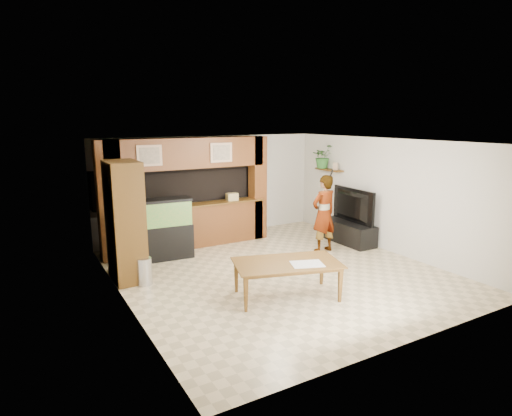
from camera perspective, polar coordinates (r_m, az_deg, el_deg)
floor at (r=8.72m, az=2.92°, el=-8.49°), size 6.50×6.50×0.00m
ceiling at (r=8.19m, az=3.11°, el=8.82°), size 6.50×6.50×0.00m
wall_back at (r=11.18m, az=-6.08°, el=2.88°), size 6.00×0.00×6.00m
wall_left at (r=7.22m, az=-17.43°, el=-2.56°), size 0.00×6.50×6.50m
wall_right at (r=10.28m, az=17.21°, el=1.62°), size 0.00×6.50×6.50m
partition at (r=10.27m, az=-9.53°, el=2.05°), size 4.20×0.99×2.60m
wall_clock at (r=8.08m, az=-19.03°, el=3.16°), size 0.05×0.25×0.25m
wall_shelf at (r=11.52m, az=9.71°, el=5.05°), size 0.25×0.90×0.04m
pantry_cabinet at (r=8.38m, az=-17.06°, el=-1.74°), size 0.57×0.93×2.27m
trash_can at (r=8.26m, az=-14.67°, el=-8.17°), size 0.28×0.28×0.51m
aquarium at (r=9.53m, az=-12.17°, el=-2.85°), size 1.21×0.45×1.34m
tv_stand at (r=10.90m, az=12.08°, el=-3.17°), size 0.56×1.54×0.51m
television at (r=10.74m, az=12.23°, el=0.30°), size 0.26×1.46×0.84m
photo_frame at (r=11.32m, az=10.55°, el=5.48°), size 0.06×0.14×0.19m
potted_plant at (r=11.66m, az=8.87°, el=6.80°), size 0.67×0.61×0.63m
person at (r=9.91m, az=9.03°, el=-0.75°), size 0.68×0.48×1.79m
microphone at (r=9.66m, az=10.03°, el=4.57°), size 0.04×0.11×0.17m
dining_table at (r=7.44m, az=4.20°, el=-9.60°), size 2.00×1.47×0.63m
newspaper_a at (r=7.29m, az=6.83°, el=-7.42°), size 0.63×0.54×0.01m
counter_box at (r=10.59m, az=-3.22°, el=1.50°), size 0.28×0.19×0.18m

